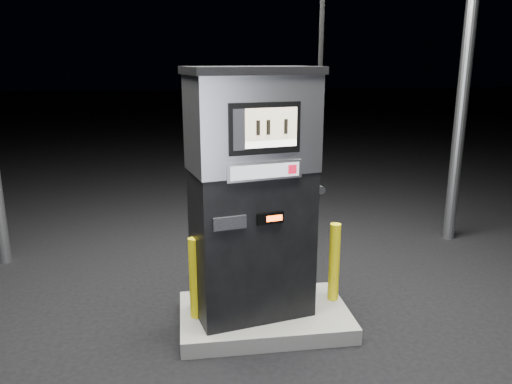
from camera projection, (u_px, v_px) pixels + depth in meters
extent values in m
plane|color=black|center=(264.00, 324.00, 4.82)|extent=(80.00, 80.00, 0.00)
cube|color=slate|center=(264.00, 317.00, 4.80)|extent=(1.60, 1.00, 0.15)
cylinder|color=gray|center=(465.00, 77.00, 6.58)|extent=(0.16, 0.16, 4.50)
cube|color=black|center=(252.00, 243.00, 4.59)|extent=(1.15, 0.81, 1.38)
cube|color=#B1B1B9|center=(251.00, 123.00, 4.31)|extent=(1.17, 0.84, 0.83)
cube|color=black|center=(251.00, 70.00, 4.20)|extent=(1.23, 0.89, 0.07)
cube|color=black|center=(265.00, 128.00, 4.03)|extent=(0.61, 0.16, 0.42)
cube|color=tan|center=(271.00, 124.00, 4.02)|extent=(0.44, 0.10, 0.26)
cube|color=white|center=(271.00, 144.00, 4.06)|extent=(0.44, 0.10, 0.06)
cube|color=#B1B1B9|center=(265.00, 171.00, 4.12)|extent=(0.65, 0.17, 0.15)
cube|color=#A8ABB0|center=(265.00, 171.00, 4.10)|extent=(0.59, 0.13, 0.12)
cube|color=#AB0B20|center=(292.00, 169.00, 4.18)|extent=(0.08, 0.02, 0.08)
cube|color=black|center=(270.00, 218.00, 4.24)|extent=(0.24, 0.07, 0.10)
cube|color=#E4420B|center=(274.00, 218.00, 4.24)|extent=(0.14, 0.03, 0.05)
cube|color=black|center=(230.00, 223.00, 4.12)|extent=(0.29, 0.09, 0.11)
cube|color=black|center=(310.00, 188.00, 4.67)|extent=(0.15, 0.22, 0.27)
cylinder|color=gray|center=(316.00, 188.00, 4.69)|extent=(0.13, 0.25, 0.08)
cylinder|color=yellow|center=(195.00, 278.00, 4.56)|extent=(0.11, 0.11, 0.77)
cylinder|color=yellow|center=(334.00, 262.00, 4.89)|extent=(0.12, 0.12, 0.79)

